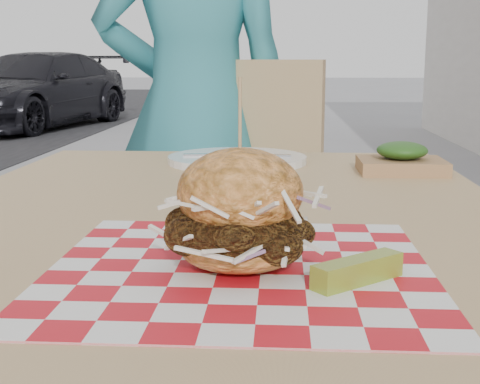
% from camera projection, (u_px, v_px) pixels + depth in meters
% --- Properties ---
extents(diner, '(0.63, 0.45, 1.60)m').
position_uv_depth(diner, '(195.00, 112.00, 1.95)').
color(diner, teal).
rests_on(diner, ground).
extents(car_dark, '(2.26, 3.98, 1.09)m').
position_uv_depth(car_dark, '(35.00, 90.00, 9.66)').
color(car_dark, black).
rests_on(car_dark, ground).
extents(patio_table, '(0.80, 1.20, 0.75)m').
position_uv_depth(patio_table, '(216.00, 270.00, 0.89)').
color(patio_table, tan).
rests_on(patio_table, ground).
extents(patio_chair, '(0.52, 0.53, 0.95)m').
position_uv_depth(patio_chair, '(259.00, 203.00, 1.89)').
color(patio_chair, tan).
rests_on(patio_chair, ground).
extents(paper_liner, '(0.36, 0.36, 0.00)m').
position_uv_depth(paper_liner, '(240.00, 268.00, 0.64)').
color(paper_liner, red).
rests_on(paper_liner, patio_table).
extents(sandwich, '(0.16, 0.16, 0.18)m').
position_uv_depth(sandwich, '(240.00, 216.00, 0.63)').
color(sandwich, '#E38B40').
rests_on(sandwich, paper_liner).
extents(pickle_spear, '(0.09, 0.08, 0.02)m').
position_uv_depth(pickle_spear, '(358.00, 271.00, 0.59)').
color(pickle_spear, olive).
rests_on(pickle_spear, paper_liner).
extents(place_setting, '(0.27, 0.27, 0.02)m').
position_uv_depth(place_setting, '(237.00, 159.00, 1.30)').
color(place_setting, white).
rests_on(place_setting, patio_table).
extents(kraft_tray, '(0.15, 0.12, 0.06)m').
position_uv_depth(kraft_tray, '(402.00, 160.00, 1.19)').
color(kraft_tray, '#9C7147').
rests_on(kraft_tray, patio_table).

